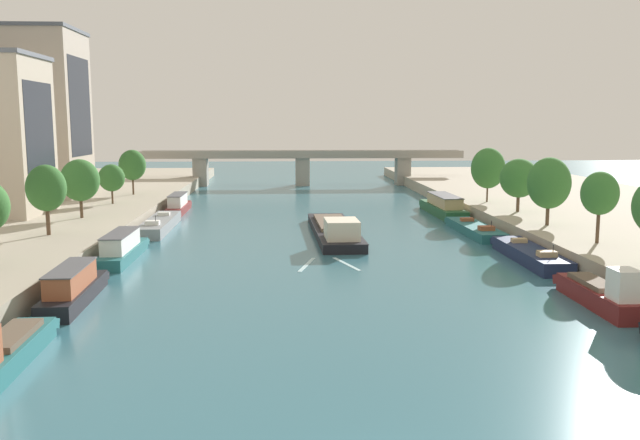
{
  "coord_description": "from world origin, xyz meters",
  "views": [
    {
      "loc": [
        -3.65,
        -21.82,
        12.74
      ],
      "look_at": [
        0.0,
        46.82,
        2.67
      ],
      "focal_mm": 37.51,
      "sensor_mm": 36.0,
      "label": 1
    }
  ],
  "objects_px": {
    "tree_right_far": "(549,183)",
    "tree_right_midway": "(600,194)",
    "tree_right_end_of_row": "(519,178)",
    "tree_right_distant": "(488,168)",
    "moored_boat_left_downstream": "(122,248)",
    "moored_boat_right_gap_after": "(601,293)",
    "moored_boat_right_downstream": "(529,254)",
    "tree_left_past_mid": "(132,165)",
    "barge_midriver": "(335,229)",
    "tree_left_third": "(46,188)",
    "moored_boat_left_upstream": "(3,351)",
    "tree_left_by_lamp": "(80,180)",
    "bridge_far": "(302,163)",
    "moored_boat_right_midway": "(443,206)",
    "moored_boat_left_near": "(160,224)",
    "tree_left_second": "(112,178)",
    "moored_boat_left_second": "(73,287)",
    "moored_boat_left_gap_after": "(178,205)",
    "moored_boat_right_second": "(474,229)"
  },
  "relations": [
    {
      "from": "tree_left_past_mid",
      "to": "tree_right_distant",
      "type": "xyz_separation_m",
      "value": [
        50.75,
        -12.06,
        0.17
      ]
    },
    {
      "from": "moored_boat_left_upstream",
      "to": "moored_boat_left_second",
      "type": "height_order",
      "value": "moored_boat_left_upstream"
    },
    {
      "from": "tree_left_third",
      "to": "tree_right_end_of_row",
      "type": "relative_size",
      "value": 1.05
    },
    {
      "from": "barge_midriver",
      "to": "moored_boat_left_upstream",
      "type": "distance_m",
      "value": 44.29
    },
    {
      "from": "tree_right_end_of_row",
      "to": "tree_right_distant",
      "type": "distance_m",
      "value": 10.41
    },
    {
      "from": "moored_boat_left_downstream",
      "to": "moored_boat_right_second",
      "type": "height_order",
      "value": "moored_boat_left_downstream"
    },
    {
      "from": "moored_boat_right_midway",
      "to": "tree_right_midway",
      "type": "relative_size",
      "value": 2.51
    },
    {
      "from": "tree_right_far",
      "to": "moored_boat_left_downstream",
      "type": "bearing_deg",
      "value": -171.17
    },
    {
      "from": "tree_left_by_lamp",
      "to": "tree_right_end_of_row",
      "type": "distance_m",
      "value": 51.8
    },
    {
      "from": "tree_left_third",
      "to": "tree_right_far",
      "type": "relative_size",
      "value": 0.95
    },
    {
      "from": "moored_boat_left_second",
      "to": "tree_right_end_of_row",
      "type": "bearing_deg",
      "value": 36.82
    },
    {
      "from": "tree_right_far",
      "to": "tree_right_midway",
      "type": "bearing_deg",
      "value": -87.83
    },
    {
      "from": "moored_boat_right_downstream",
      "to": "tree_right_end_of_row",
      "type": "height_order",
      "value": "tree_right_end_of_row"
    },
    {
      "from": "moored_boat_right_downstream",
      "to": "tree_right_far",
      "type": "distance_m",
      "value": 12.07
    },
    {
      "from": "moored_boat_right_second",
      "to": "tree_left_past_mid",
      "type": "distance_m",
      "value": 52.56
    },
    {
      "from": "barge_midriver",
      "to": "moored_boat_left_gap_after",
      "type": "height_order",
      "value": "barge_midriver"
    },
    {
      "from": "barge_midriver",
      "to": "tree_right_distant",
      "type": "height_order",
      "value": "tree_right_distant"
    },
    {
      "from": "moored_boat_left_near",
      "to": "moored_boat_right_midway",
      "type": "xyz_separation_m",
      "value": [
        36.99,
        11.0,
        0.53
      ]
    },
    {
      "from": "moored_boat_right_midway",
      "to": "tree_right_end_of_row",
      "type": "xyz_separation_m",
      "value": [
        6.49,
        -11.36,
        4.82
      ]
    },
    {
      "from": "moored_boat_left_near",
      "to": "tree_left_second",
      "type": "height_order",
      "value": "tree_left_second"
    },
    {
      "from": "barge_midriver",
      "to": "moored_boat_right_downstream",
      "type": "xyz_separation_m",
      "value": [
        17.0,
        -14.02,
        -0.21
      ]
    },
    {
      "from": "moored_boat_right_downstream",
      "to": "tree_right_far",
      "type": "relative_size",
      "value": 2.04
    },
    {
      "from": "barge_midriver",
      "to": "moored_boat_left_gap_after",
      "type": "xyz_separation_m",
      "value": [
        -20.72,
        21.6,
        0.28
      ]
    },
    {
      "from": "tree_left_third",
      "to": "tree_left_second",
      "type": "relative_size",
      "value": 1.29
    },
    {
      "from": "tree_right_far",
      "to": "bridge_far",
      "type": "bearing_deg",
      "value": 109.81
    },
    {
      "from": "moored_boat_left_downstream",
      "to": "tree_right_far",
      "type": "relative_size",
      "value": 1.76
    },
    {
      "from": "tree_left_third",
      "to": "bridge_far",
      "type": "height_order",
      "value": "tree_left_third"
    },
    {
      "from": "moored_boat_left_downstream",
      "to": "moored_boat_left_upstream",
      "type": "bearing_deg",
      "value": -89.01
    },
    {
      "from": "moored_boat_left_upstream",
      "to": "tree_right_end_of_row",
      "type": "xyz_separation_m",
      "value": [
        43.18,
        45.39,
        5.09
      ]
    },
    {
      "from": "moored_boat_left_upstream",
      "to": "moored_boat_left_gap_after",
      "type": "bearing_deg",
      "value": 90.4
    },
    {
      "from": "tree_right_far",
      "to": "bridge_far",
      "type": "relative_size",
      "value": 0.11
    },
    {
      "from": "moored_boat_left_second",
      "to": "moored_boat_right_midway",
      "type": "distance_m",
      "value": 57.47
    },
    {
      "from": "moored_boat_right_second",
      "to": "tree_left_by_lamp",
      "type": "xyz_separation_m",
      "value": [
        -45.17,
        1.86,
        5.67
      ]
    },
    {
      "from": "moored_boat_right_gap_after",
      "to": "moored_boat_right_downstream",
      "type": "relative_size",
      "value": 0.72
    },
    {
      "from": "moored_boat_left_second",
      "to": "tree_left_past_mid",
      "type": "bearing_deg",
      "value": 98.15
    },
    {
      "from": "tree_left_second",
      "to": "bridge_far",
      "type": "xyz_separation_m",
      "value": [
        26.78,
        45.54,
        -0.82
      ]
    },
    {
      "from": "moored_boat_left_upstream",
      "to": "tree_right_midway",
      "type": "xyz_separation_m",
      "value": [
        42.97,
        23.95,
        5.49
      ]
    },
    {
      "from": "moored_boat_left_upstream",
      "to": "bridge_far",
      "type": "bearing_deg",
      "value": 79.78
    },
    {
      "from": "moored_boat_left_second",
      "to": "moored_boat_left_gap_after",
      "type": "distance_m",
      "value": 48.16
    },
    {
      "from": "moored_boat_left_gap_after",
      "to": "bridge_far",
      "type": "height_order",
      "value": "bridge_far"
    },
    {
      "from": "tree_left_third",
      "to": "tree_right_distant",
      "type": "xyz_separation_m",
      "value": [
        50.78,
        24.68,
        0.07
      ]
    },
    {
      "from": "tree_left_third",
      "to": "tree_right_distant",
      "type": "relative_size",
      "value": 0.92
    },
    {
      "from": "moored_boat_left_near",
      "to": "moored_boat_left_gap_after",
      "type": "xyz_separation_m",
      "value": [
        -0.13,
        15.22,
        0.47
      ]
    },
    {
      "from": "moored_boat_right_downstream",
      "to": "tree_left_past_mid",
      "type": "relative_size",
      "value": 2.18
    },
    {
      "from": "moored_boat_left_downstream",
      "to": "moored_boat_left_near",
      "type": "distance_m",
      "value": 17.88
    },
    {
      "from": "moored_boat_right_midway",
      "to": "tree_left_past_mid",
      "type": "distance_m",
      "value": 46.54
    },
    {
      "from": "moored_boat_left_downstream",
      "to": "moored_boat_right_gap_after",
      "type": "height_order",
      "value": "moored_boat_right_gap_after"
    },
    {
      "from": "barge_midriver",
      "to": "tree_left_third",
      "type": "distance_m",
      "value": 30.24
    },
    {
      "from": "barge_midriver",
      "to": "moored_boat_left_gap_after",
      "type": "relative_size",
      "value": 1.96
    },
    {
      "from": "moored_boat_left_second",
      "to": "moored_boat_right_downstream",
      "type": "distance_m",
      "value": 39.67
    }
  ]
}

